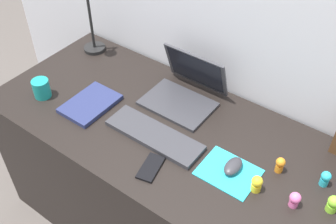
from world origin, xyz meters
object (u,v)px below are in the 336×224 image
object	(u,v)px
mouse	(233,166)
desk_lamp	(86,22)
toy_figurine_orange	(280,164)
toy_figurine_pink	(295,199)
toy_figurine_lime	(333,204)
laptop	(186,88)
coffee_mug	(41,88)
notebook_pad	(90,104)
toy_figurine_cyan	(325,178)
cell_phone	(151,167)
keyboard	(154,135)
toy_figurine_yellow	(257,184)

from	to	relation	value
mouse	desk_lamp	distance (m)	1.01
toy_figurine_orange	toy_figurine_pink	xyz separation A→B (m)	(0.10, -0.11, -0.00)
toy_figurine_orange	toy_figurine_lime	size ratio (longest dim) A/B	0.97
laptop	toy_figurine_pink	world-z (taller)	laptop
mouse	coffee_mug	size ratio (longest dim) A/B	1.14
notebook_pad	coffee_mug	size ratio (longest dim) A/B	2.85
laptop	coffee_mug	xyz separation A→B (m)	(-0.52, -0.37, -0.01)
laptop	toy_figurine_orange	distance (m)	0.53
mouse	toy_figurine_cyan	distance (m)	0.32
coffee_mug	toy_figurine_pink	bearing A→B (deg)	5.71
cell_phone	coffee_mug	size ratio (longest dim) A/B	1.52
notebook_pad	coffee_mug	bearing A→B (deg)	-160.16
keyboard	toy_figurine_pink	xyz separation A→B (m)	(0.58, 0.02, 0.02)
keyboard	toy_figurine_yellow	world-z (taller)	toy_figurine_yellow
notebook_pad	laptop	bearing A→B (deg)	43.79
toy_figurine_lime	keyboard	bearing A→B (deg)	-173.39
coffee_mug	keyboard	bearing A→B (deg)	9.25
laptop	toy_figurine_yellow	size ratio (longest dim) A/B	4.46
toy_figurine_yellow	toy_figurine_lime	world-z (taller)	same
notebook_pad	coffee_mug	xyz separation A→B (m)	(-0.22, -0.08, 0.03)
toy_figurine_cyan	cell_phone	bearing A→B (deg)	-150.48
notebook_pad	toy_figurine_cyan	size ratio (longest dim) A/B	3.78
keyboard	desk_lamp	xyz separation A→B (m)	(-0.63, 0.29, 0.16)
toy_figurine_orange	toy_figurine_cyan	size ratio (longest dim) A/B	1.03
laptop	desk_lamp	distance (m)	0.61
toy_figurine_lime	mouse	bearing A→B (deg)	-173.01
desk_lamp	toy_figurine_cyan	distance (m)	1.27
mouse	notebook_pad	distance (m)	0.68
coffee_mug	toy_figurine_cyan	size ratio (longest dim) A/B	1.33
laptop	notebook_pad	bearing A→B (deg)	-136.47
laptop	toy_figurine_orange	size ratio (longest dim) A/B	4.59
keyboard	toy_figurine_cyan	size ratio (longest dim) A/B	6.46
cell_phone	toy_figurine_yellow	world-z (taller)	toy_figurine_yellow
toy_figurine_pink	mouse	bearing A→B (deg)	176.68
toy_figurine_pink	notebook_pad	bearing A→B (deg)	-177.74
cell_phone	toy_figurine_pink	distance (m)	0.51
laptop	mouse	distance (m)	0.44
laptop	toy_figurine_pink	size ratio (longest dim) A/B	4.88
keyboard	toy_figurine_pink	size ratio (longest dim) A/B	6.67
toy_figurine_cyan	coffee_mug	bearing A→B (deg)	-167.62
notebook_pad	toy_figurine_lime	bearing A→B (deg)	5.44
desk_lamp	toy_figurine_orange	bearing A→B (deg)	-7.94
laptop	keyboard	size ratio (longest dim) A/B	0.73
mouse	notebook_pad	xyz separation A→B (m)	(-0.68, -0.05, -0.01)
cell_phone	desk_lamp	xyz separation A→B (m)	(-0.72, 0.42, 0.17)
notebook_pad	coffee_mug	world-z (taller)	coffee_mug
toy_figurine_pink	toy_figurine_cyan	xyz separation A→B (m)	(0.05, 0.15, 0.00)
toy_figurine_orange	toy_figurine_pink	bearing A→B (deg)	-46.64
coffee_mug	cell_phone	bearing A→B (deg)	-4.01
mouse	notebook_pad	world-z (taller)	mouse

